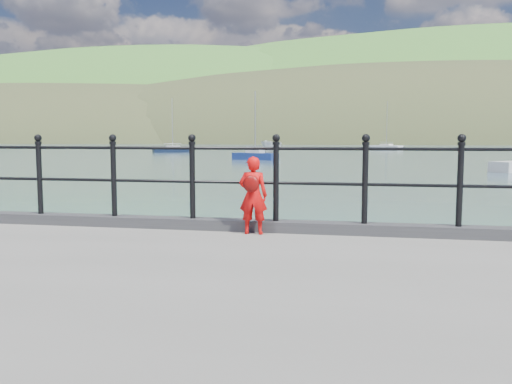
% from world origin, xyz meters
% --- Properties ---
extents(ground, '(600.00, 600.00, 0.00)m').
position_xyz_m(ground, '(0.00, 0.00, 0.00)').
color(ground, '#2D4251').
rests_on(ground, ground).
extents(kerb, '(60.00, 0.30, 0.15)m').
position_xyz_m(kerb, '(0.00, -0.15, 1.07)').
color(kerb, '#28282B').
rests_on(kerb, quay).
extents(railing, '(18.11, 0.11, 1.20)m').
position_xyz_m(railing, '(0.00, -0.15, 1.82)').
color(railing, black).
rests_on(railing, kerb).
extents(far_shore, '(830.00, 200.00, 156.00)m').
position_xyz_m(far_shore, '(38.34, 239.41, -22.57)').
color(far_shore, '#333A21').
rests_on(far_shore, ground).
extents(child, '(0.39, 0.32, 1.05)m').
position_xyz_m(child, '(0.33, -0.41, 1.53)').
color(child, red).
rests_on(child, quay).
extents(launch_white, '(2.83, 5.14, 1.88)m').
position_xyz_m(launch_white, '(-9.84, 61.33, 0.94)').
color(launch_white, silver).
rests_on(launch_white, ground).
extents(sailboat_port, '(4.96, 3.22, 7.06)m').
position_xyz_m(sailboat_port, '(-8.97, 46.12, 0.34)').
color(sailboat_port, navy).
rests_on(sailboat_port, ground).
extents(sailboat_deep, '(6.08, 5.25, 9.19)m').
position_xyz_m(sailboat_deep, '(5.96, 98.32, 0.34)').
color(sailboat_deep, white).
rests_on(sailboat_deep, ground).
extents(sailboat_left, '(5.80, 4.50, 8.18)m').
position_xyz_m(sailboat_left, '(-26.02, 68.98, 0.34)').
color(sailboat_left, black).
rests_on(sailboat_left, ground).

